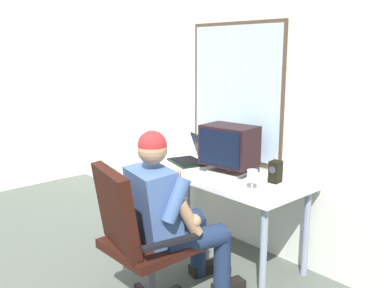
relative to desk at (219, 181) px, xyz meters
The scene contains 8 objects.
wall_rear 0.85m from the desk, 103.47° to the left, with size 5.82×0.08×2.82m.
desk is the anchor object (origin of this frame).
office_chair 0.97m from the desk, 79.75° to the right, with size 0.68×0.61×0.99m.
person_seated 0.72m from the desk, 72.04° to the right, with size 0.60×0.82×1.20m.
crt_monitor 0.31m from the desk, 27.17° to the left, with size 0.46×0.34×0.39m.
laptop 0.40m from the desk, 169.67° to the left, with size 0.42×0.41×0.23m.
wine_glass 0.52m from the desk, 17.85° to the right, with size 0.08×0.08×0.15m.
desk_speaker 0.51m from the desk, 13.12° to the left, with size 0.08×0.10×0.17m.
Camera 1 is at (2.40, -0.32, 1.70)m, focal length 39.80 mm.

